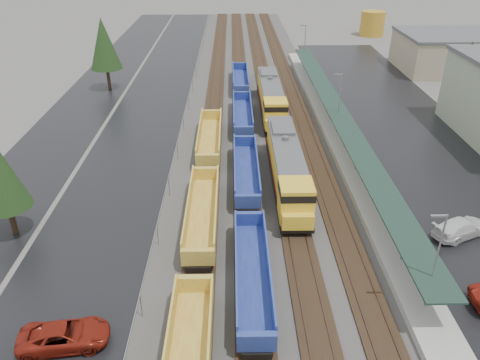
% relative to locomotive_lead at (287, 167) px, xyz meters
% --- Properties ---
extents(ballast_strip, '(20.00, 160.00, 0.08)m').
position_rel_locomotive_lead_xyz_m(ballast_strip, '(-2.00, 22.63, -2.27)').
color(ballast_strip, '#302D2B').
rests_on(ballast_strip, ground).
extents(trackbed, '(14.60, 160.00, 0.22)m').
position_rel_locomotive_lead_xyz_m(trackbed, '(-2.00, 22.63, -2.16)').
color(trackbed, black).
rests_on(trackbed, ground).
extents(west_parking_lot, '(10.00, 160.00, 0.02)m').
position_rel_locomotive_lead_xyz_m(west_parking_lot, '(-17.00, 22.63, -2.30)').
color(west_parking_lot, black).
rests_on(west_parking_lot, ground).
extents(west_road, '(9.00, 160.00, 0.02)m').
position_rel_locomotive_lead_xyz_m(west_road, '(-27.00, 22.63, -2.30)').
color(west_road, black).
rests_on(west_road, ground).
extents(east_commuter_lot, '(16.00, 100.00, 0.02)m').
position_rel_locomotive_lead_xyz_m(east_commuter_lot, '(17.00, 12.63, -2.30)').
color(east_commuter_lot, black).
rests_on(east_commuter_lot, ground).
extents(station_platform, '(3.00, 80.00, 8.00)m').
position_rel_locomotive_lead_xyz_m(station_platform, '(7.50, 12.64, -1.58)').
color(station_platform, '#9E9B93').
rests_on(station_platform, ground).
extents(chainlink_fence, '(0.08, 160.04, 2.02)m').
position_rel_locomotive_lead_xyz_m(chainlink_fence, '(-11.50, 21.07, -0.71)').
color(chainlink_fence, gray).
rests_on(chainlink_fence, ground).
extents(tree_west_far, '(4.84, 4.84, 11.00)m').
position_rel_locomotive_lead_xyz_m(tree_west_far, '(-25.00, 32.63, 4.81)').
color(tree_west_far, '#332316').
rests_on(tree_west_far, ground).
extents(tree_east, '(4.40, 4.40, 10.00)m').
position_rel_locomotive_lead_xyz_m(tree_east, '(26.00, 20.63, 4.16)').
color(tree_east, '#332316').
rests_on(tree_east, ground).
extents(locomotive_lead, '(2.89, 19.08, 4.32)m').
position_rel_locomotive_lead_xyz_m(locomotive_lead, '(0.00, 0.00, 0.00)').
color(locomotive_lead, black).
rests_on(locomotive_lead, ground).
extents(locomotive_trail, '(2.89, 19.08, 4.32)m').
position_rel_locomotive_lead_xyz_m(locomotive_trail, '(0.00, 21.00, 0.00)').
color(locomotive_trail, black).
rests_on(locomotive_trail, ground).
extents(well_string_blue, '(2.46, 94.07, 2.18)m').
position_rel_locomotive_lead_xyz_m(well_string_blue, '(-4.00, -6.35, -1.20)').
color(well_string_blue, navy).
rests_on(well_string_blue, ground).
extents(storage_tank, '(5.52, 5.52, 5.52)m').
position_rel_locomotive_lead_xyz_m(storage_tank, '(27.71, 72.53, 0.45)').
color(storage_tank, '#BA8825').
rests_on(storage_tank, ground).
extents(parked_car_west_c, '(3.34, 5.85, 1.54)m').
position_rel_locomotive_lead_xyz_m(parked_car_west_c, '(-15.92, -19.66, -1.55)').
color(parked_car_west_c, maroon).
rests_on(parked_car_west_c, ground).
extents(parked_car_east_c, '(4.21, 5.85, 1.57)m').
position_rel_locomotive_lead_xyz_m(parked_car_east_c, '(13.93, -8.41, -1.53)').
color(parked_car_east_c, white).
rests_on(parked_car_east_c, ground).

